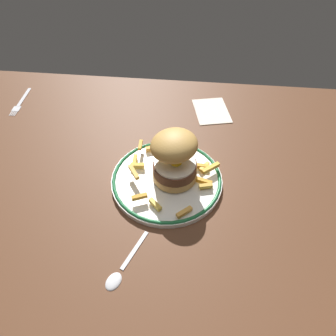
{
  "coord_description": "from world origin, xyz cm",
  "views": [
    {
      "loc": [
        5.06,
        -44.66,
        53.32
      ],
      "look_at": [
        0.28,
        0.77,
        4.6
      ],
      "focal_mm": 32.36,
      "sensor_mm": 36.0,
      "label": 1
    }
  ],
  "objects_px": {
    "dinner_plate": "(168,179)",
    "spoon": "(118,274)",
    "fork": "(21,102)",
    "napkin": "(212,111)",
    "burger": "(174,156)"
  },
  "relations": [
    {
      "from": "dinner_plate",
      "to": "spoon",
      "type": "height_order",
      "value": "dinner_plate"
    },
    {
      "from": "fork",
      "to": "spoon",
      "type": "bearing_deg",
      "value": -50.47
    },
    {
      "from": "dinner_plate",
      "to": "napkin",
      "type": "distance_m",
      "value": 0.3
    },
    {
      "from": "dinner_plate",
      "to": "napkin",
      "type": "height_order",
      "value": "dinner_plate"
    },
    {
      "from": "fork",
      "to": "napkin",
      "type": "distance_m",
      "value": 0.58
    },
    {
      "from": "napkin",
      "to": "fork",
      "type": "bearing_deg",
      "value": -178.4
    },
    {
      "from": "burger",
      "to": "spoon",
      "type": "relative_size",
      "value": 0.98
    },
    {
      "from": "dinner_plate",
      "to": "burger",
      "type": "relative_size",
      "value": 2.0
    },
    {
      "from": "burger",
      "to": "napkin",
      "type": "relative_size",
      "value": 1.03
    },
    {
      "from": "burger",
      "to": "napkin",
      "type": "distance_m",
      "value": 0.3
    },
    {
      "from": "dinner_plate",
      "to": "napkin",
      "type": "xyz_separation_m",
      "value": [
        0.1,
        0.28,
        -0.01
      ]
    },
    {
      "from": "dinner_plate",
      "to": "spoon",
      "type": "bearing_deg",
      "value": -106.09
    },
    {
      "from": "napkin",
      "to": "spoon",
      "type": "bearing_deg",
      "value": -107.79
    },
    {
      "from": "dinner_plate",
      "to": "spoon",
      "type": "relative_size",
      "value": 1.96
    },
    {
      "from": "napkin",
      "to": "burger",
      "type": "bearing_deg",
      "value": -107.24
    }
  ]
}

